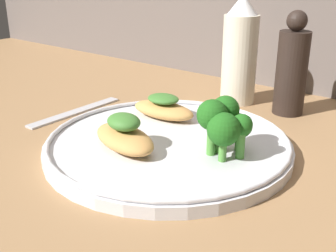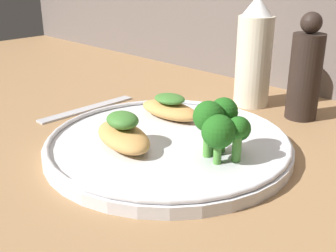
{
  "view_description": "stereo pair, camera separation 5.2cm",
  "coord_description": "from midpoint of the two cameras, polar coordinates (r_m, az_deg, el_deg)",
  "views": [
    {
      "loc": [
        30.07,
        -38.14,
        22.63
      ],
      "look_at": [
        0.0,
        0.0,
        3.4
      ],
      "focal_mm": 45.0,
      "sensor_mm": 36.0,
      "label": 1
    },
    {
      "loc": [
        33.99,
        -34.7,
        22.63
      ],
      "look_at": [
        0.0,
        0.0,
        3.4
      ],
      "focal_mm": 45.0,
      "sensor_mm": 36.0,
      "label": 2
    }
  ],
  "objects": [
    {
      "name": "fork",
      "position": [
        0.69,
        -14.54,
        1.93
      ],
      "size": [
        1.93,
        17.33,
        0.6
      ],
      "color": "#B2B2B7",
      "rests_on": "ground_plane"
    },
    {
      "name": "plate",
      "position": [
        0.53,
        -2.81,
        -2.47
      ],
      "size": [
        30.93,
        30.93,
        2.0
      ],
      "color": "silver",
      "rests_on": "ground_plane"
    },
    {
      "name": "broccoli_bunch",
      "position": [
        0.48,
        4.47,
        0.43
      ],
      "size": [
        6.15,
        7.04,
        6.7
      ],
      "color": "#4C8E38",
      "rests_on": "plate"
    },
    {
      "name": "ground_plane",
      "position": [
        0.54,
        -2.79,
        -3.92
      ],
      "size": [
        180.0,
        180.0,
        1.0
      ],
      "primitive_type": "cube",
      "color": "#936D47"
    },
    {
      "name": "sauce_bottle",
      "position": [
        0.7,
        7.59,
        9.81
      ],
      "size": [
        5.72,
        5.72,
        17.68
      ],
      "color": "beige",
      "rests_on": "ground_plane"
    },
    {
      "name": "pepper_grinder",
      "position": [
        0.67,
        14.28,
        7.49
      ],
      "size": [
        4.72,
        4.72,
        15.87
      ],
      "color": "black",
      "rests_on": "ground_plane"
    },
    {
      "name": "grilled_meat_front",
      "position": [
        0.51,
        -8.87,
        -1.32
      ],
      "size": [
        11.11,
        7.61,
        4.36
      ],
      "color": "tan",
      "rests_on": "plate"
    },
    {
      "name": "grilled_meat_middle",
      "position": [
        0.6,
        -3.12,
        2.39
      ],
      "size": [
        10.09,
        5.1,
        3.44
      ],
      "color": "tan",
      "rests_on": "plate"
    }
  ]
}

